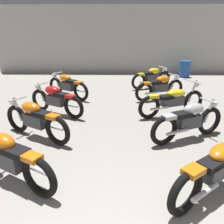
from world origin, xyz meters
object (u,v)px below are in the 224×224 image
(motorcycle_left_row_1, at_px, (8,157))
(motorcycle_right_row_2, at_px, (189,120))
(oil_drum, at_px, (185,69))
(motorcycle_right_row_3, at_px, (173,100))
(motorcycle_left_row_3, at_px, (56,99))
(motorcycle_left_row_4, at_px, (67,85))
(motorcycle_right_row_5, at_px, (152,77))
(motorcycle_right_row_4, at_px, (160,87))
(motorcycle_right_row_1, at_px, (219,165))
(motorcycle_left_row_2, at_px, (35,119))

(motorcycle_left_row_1, relative_size, motorcycle_right_row_2, 0.97)
(oil_drum, bearing_deg, motorcycle_right_row_3, -109.67)
(motorcycle_left_row_1, xyz_separation_m, motorcycle_left_row_3, (-0.05, 3.02, 0.00))
(motorcycle_left_row_1, relative_size, motorcycle_left_row_3, 1.01)
(motorcycle_right_row_2, xyz_separation_m, motorcycle_right_row_3, (0.01, 1.49, -0.01))
(motorcycle_left_row_1, relative_size, oil_drum, 2.10)
(motorcycle_left_row_4, xyz_separation_m, motorcycle_right_row_5, (3.28, 1.50, 0.00))
(motorcycle_left_row_1, height_order, motorcycle_right_row_4, same)
(motorcycle_left_row_1, bearing_deg, oil_drum, 58.27)
(motorcycle_left_row_4, distance_m, motorcycle_right_row_1, 5.87)
(motorcycle_left_row_3, bearing_deg, motorcycle_right_row_3, 0.15)
(motorcycle_right_row_3, bearing_deg, motorcycle_left_row_1, -137.57)
(motorcycle_right_row_3, bearing_deg, motorcycle_left_row_4, 153.61)
(motorcycle_left_row_1, xyz_separation_m, motorcycle_right_row_4, (3.25, 4.56, 0.00))
(motorcycle_left_row_2, relative_size, motorcycle_left_row_4, 1.06)
(motorcycle_left_row_2, relative_size, motorcycle_right_row_1, 0.98)
(motorcycle_left_row_3, bearing_deg, motorcycle_right_row_2, -23.82)
(motorcycle_right_row_1, bearing_deg, motorcycle_right_row_3, 88.25)
(motorcycle_left_row_1, relative_size, motorcycle_right_row_5, 0.99)
(motorcycle_left_row_1, height_order, motorcycle_left_row_4, same)
(motorcycle_right_row_1, relative_size, motorcycle_right_row_3, 0.88)
(motorcycle_right_row_2, relative_size, motorcycle_right_row_5, 1.02)
(motorcycle_right_row_4, bearing_deg, motorcycle_left_row_1, -125.47)
(motorcycle_left_row_2, xyz_separation_m, motorcycle_right_row_5, (3.33, 4.67, 0.00))
(motorcycle_right_row_5, relative_size, oil_drum, 2.12)
(motorcycle_left_row_1, bearing_deg, motorcycle_left_row_2, 94.61)
(motorcycle_left_row_2, height_order, motorcycle_right_row_5, same)
(motorcycle_right_row_4, distance_m, oil_drum, 4.48)
(motorcycle_left_row_3, bearing_deg, motorcycle_left_row_4, 90.63)
(motorcycle_left_row_4, bearing_deg, motorcycle_right_row_2, -43.20)
(motorcycle_left_row_3, distance_m, motorcycle_left_row_4, 1.69)
(oil_drum, bearing_deg, motorcycle_left_row_2, -127.67)
(motorcycle_left_row_2, bearing_deg, motorcycle_left_row_1, -85.39)
(motorcycle_right_row_1, distance_m, motorcycle_right_row_4, 4.71)
(motorcycle_left_row_4, height_order, motorcycle_right_row_4, same)
(motorcycle_left_row_4, relative_size, oil_drum, 1.98)
(motorcycle_left_row_1, height_order, motorcycle_right_row_1, motorcycle_right_row_1)
(motorcycle_left_row_3, xyz_separation_m, motorcycle_right_row_1, (3.27, -3.17, -0.01))
(motorcycle_left_row_1, relative_size, motorcycle_left_row_2, 1.01)
(motorcycle_left_row_2, relative_size, motorcycle_right_row_5, 0.98)
(motorcycle_left_row_3, distance_m, motorcycle_right_row_2, 3.67)
(motorcycle_right_row_1, xyz_separation_m, oil_drum, (2.07, 8.70, -0.03))
(motorcycle_right_row_1, height_order, motorcycle_right_row_4, motorcycle_right_row_1)
(motorcycle_right_row_1, bearing_deg, motorcycle_left_row_4, 124.09)
(motorcycle_left_row_4, distance_m, oil_drum, 6.60)
(motorcycle_right_row_1, height_order, oil_drum, motorcycle_right_row_1)
(motorcycle_left_row_4, bearing_deg, motorcycle_right_row_4, -2.58)
(motorcycle_right_row_3, xyz_separation_m, oil_drum, (1.97, 5.52, -0.03))
(motorcycle_right_row_2, bearing_deg, motorcycle_left_row_4, 136.80)
(motorcycle_left_row_1, xyz_separation_m, motorcycle_left_row_2, (-0.12, 1.54, 0.00))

